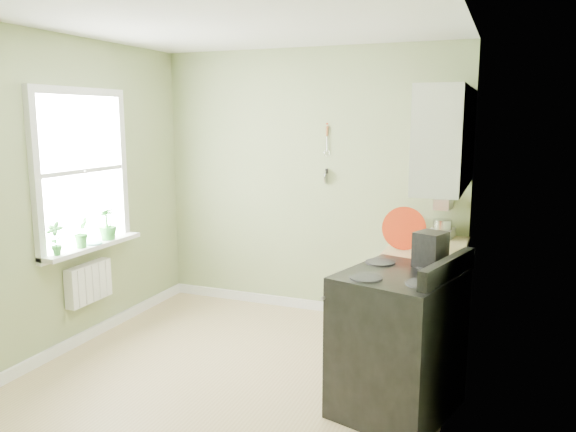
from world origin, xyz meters
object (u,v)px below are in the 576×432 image
at_px(kettle, 411,226).
at_px(coffee_maker, 430,256).
at_px(stove, 398,342).
at_px(stand_mixer, 444,218).

distance_m(kettle, coffee_maker, 1.47).
relative_size(kettle, coffee_maker, 0.53).
height_order(kettle, coffee_maker, coffee_maker).
bearing_deg(kettle, coffee_maker, -75.70).
distance_m(stove, stand_mixer, 1.79).
distance_m(stove, kettle, 1.75).
bearing_deg(stove, kettle, 97.02).
xyz_separation_m(stand_mixer, kettle, (-0.30, -0.02, -0.09)).
bearing_deg(stand_mixer, kettle, -176.01).
bearing_deg(kettle, stand_mixer, 3.99).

